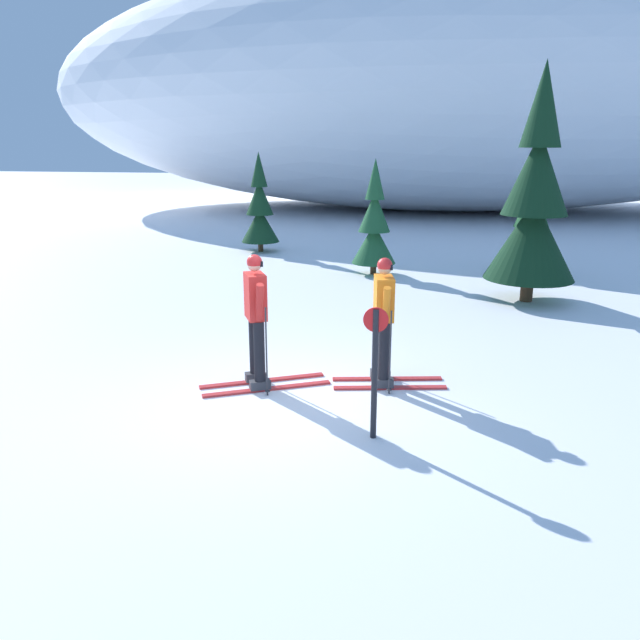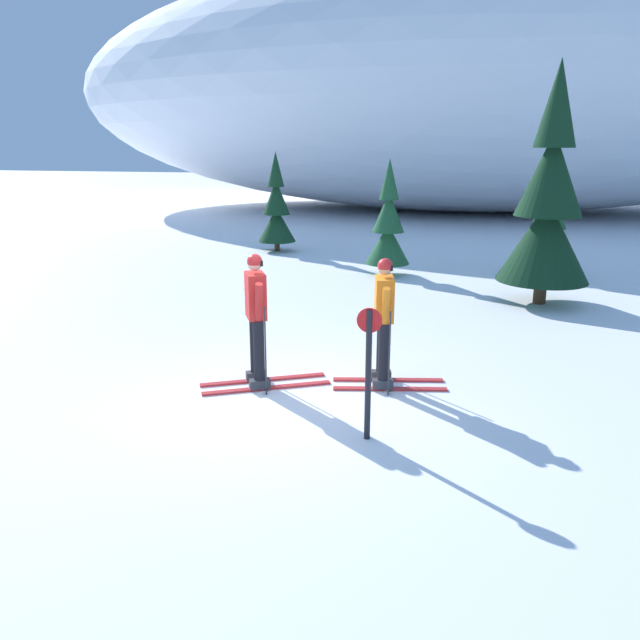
# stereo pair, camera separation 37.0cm
# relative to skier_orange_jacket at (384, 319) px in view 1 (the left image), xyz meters

# --- Properties ---
(ground_plane) EXTENTS (120.00, 120.00, 0.00)m
(ground_plane) POSITION_rel_skier_orange_jacket_xyz_m (-1.28, -0.87, -0.96)
(ground_plane) COLOR white
(skier_orange_jacket) EXTENTS (1.62, 0.81, 1.80)m
(skier_orange_jacket) POSITION_rel_skier_orange_jacket_xyz_m (0.00, 0.00, 0.00)
(skier_orange_jacket) COLOR red
(skier_orange_jacket) RESTS_ON ground
(skier_red_jacket) EXTENTS (1.78, 1.20, 1.86)m
(skier_red_jacket) POSITION_rel_skier_orange_jacket_xyz_m (-1.68, -0.40, 0.02)
(skier_red_jacket) COLOR red
(skier_red_jacket) RESTS_ON ground
(pine_tree_far_left) EXTENTS (1.16, 1.16, 3.01)m
(pine_tree_far_left) POSITION_rel_skier_orange_jacket_xyz_m (-4.71, 10.55, 0.31)
(pine_tree_far_left) COLOR #47301E
(pine_tree_far_left) RESTS_ON ground
(pine_tree_center_left) EXTENTS (1.12, 1.12, 2.90)m
(pine_tree_center_left) POSITION_rel_skier_orange_jacket_xyz_m (-0.91, 7.67, 0.26)
(pine_tree_center_left) COLOR #47301E
(pine_tree_center_left) RESTS_ON ground
(pine_tree_center_right) EXTENTS (1.87, 1.87, 4.85)m
(pine_tree_center_right) POSITION_rel_skier_orange_jacket_xyz_m (2.60, 5.41, 1.07)
(pine_tree_center_right) COLOR #47301E
(pine_tree_center_right) RESTS_ON ground
(pine_tree_far_right) EXTENTS (1.22, 1.22, 3.16)m
(pine_tree_far_right) POSITION_rel_skier_orange_jacket_xyz_m (3.00, 8.52, 0.37)
(pine_tree_far_right) COLOR #47301E
(pine_tree_far_right) RESTS_ON ground
(snow_ridge_background) EXTENTS (38.99, 21.30, 11.40)m
(snow_ridge_background) POSITION_rel_skier_orange_jacket_xyz_m (0.75, 24.62, 4.74)
(snow_ridge_background) COLOR white
(snow_ridge_background) RESTS_ON ground
(trail_marker_post) EXTENTS (0.28, 0.07, 1.55)m
(trail_marker_post) POSITION_rel_skier_orange_jacket_xyz_m (0.05, -1.68, -0.08)
(trail_marker_post) COLOR black
(trail_marker_post) RESTS_ON ground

